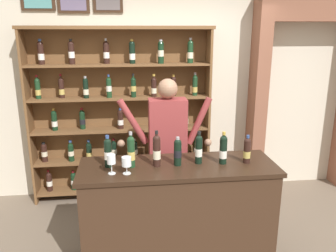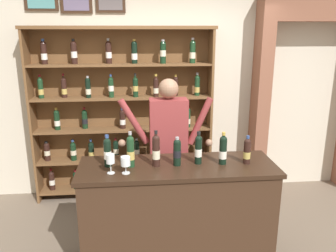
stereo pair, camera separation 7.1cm
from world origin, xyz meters
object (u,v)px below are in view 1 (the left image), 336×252
wine_shelf (121,112)px  tasting_bottle_grappa (178,152)px  tasting_bottle_rosso (157,150)px  tasting_bottle_riserva (199,149)px  tasting_counter (178,213)px  tasting_bottle_prosecco (247,150)px  tasting_bottle_brunello (108,152)px  tasting_bottle_vin_santo (223,149)px  wine_glass_right (111,160)px  shopkeeper (168,139)px  wine_glass_spare (127,163)px  tasting_bottle_chianti (131,151)px

wine_shelf → tasting_bottle_grappa: 1.56m
wine_shelf → tasting_bottle_rosso: wine_shelf is taller
tasting_bottle_rosso → tasting_bottle_riserva: size_ratio=1.09×
tasting_bottle_rosso → tasting_counter: bearing=-0.8°
tasting_counter → tasting_bottle_prosecco: (0.64, -0.01, 0.62)m
wine_shelf → tasting_bottle_rosso: 1.50m
tasting_counter → tasting_bottle_brunello: bearing=176.9°
tasting_bottle_vin_santo → wine_glass_right: tasting_bottle_vin_santo is taller
wine_shelf → shopkeeper: wine_shelf is taller
tasting_bottle_grappa → tasting_bottle_riserva: size_ratio=0.88×
shopkeeper → tasting_bottle_prosecco: size_ratio=6.34×
tasting_bottle_prosecco → tasting_counter: bearing=178.7°
tasting_counter → wine_glass_spare: size_ratio=11.93×
shopkeeper → tasting_bottle_chianti: (-0.40, -0.62, 0.09)m
tasting_counter → tasting_bottle_grappa: bearing=-150.7°
tasting_bottle_brunello → tasting_bottle_prosecco: size_ratio=1.11×
tasting_bottle_prosecco → tasting_bottle_rosso: bearing=178.8°
shopkeeper → tasting_bottle_prosecco: bearing=-44.2°
wine_glass_right → tasting_bottle_vin_santo: bearing=6.8°
tasting_bottle_prosecco → wine_glass_spare: (-1.11, -0.13, -0.02)m
shopkeeper → tasting_bottle_rosso: 0.66m
wine_shelf → tasting_bottle_rosso: (0.34, -1.46, -0.02)m
shopkeeper → tasting_bottle_riserva: size_ratio=5.52×
shopkeeper → tasting_bottle_brunello: (-0.61, -0.60, 0.09)m
tasting_bottle_rosso → tasting_bottle_riserva: (0.39, 0.02, -0.01)m
shopkeeper → wine_glass_spare: size_ratio=11.18×
tasting_bottle_chianti → tasting_bottle_prosecco: (1.07, -0.03, -0.03)m
tasting_bottle_prosecco → wine_glass_right: size_ratio=1.54×
tasting_bottle_grappa → tasting_bottle_vin_santo: (0.42, -0.01, 0.01)m
wine_shelf → tasting_bottle_chianti: (0.11, -1.45, -0.02)m
wine_glass_spare → wine_glass_right: bearing=174.3°
wine_shelf → tasting_bottle_prosecco: (1.18, -1.47, -0.05)m
tasting_bottle_riserva → tasting_bottle_prosecco: size_ratio=1.15×
shopkeeper → wine_glass_right: size_ratio=9.74×
wine_glass_spare → wine_glass_right: (-0.13, 0.01, 0.02)m
tasting_counter → tasting_bottle_vin_santo: 0.76m
tasting_counter → tasting_bottle_rosso: size_ratio=5.42×
tasting_bottle_riserva → tasting_bottle_prosecco: bearing=-5.1°
wine_glass_spare → wine_glass_right: wine_glass_right is taller
tasting_bottle_chianti → wine_glass_right: size_ratio=1.88×
tasting_bottle_chianti → wine_glass_spare: tasting_bottle_chianti is taller
tasting_bottle_riserva → tasting_bottle_prosecco: 0.45m
tasting_counter → tasting_bottle_rosso: 0.68m
tasting_bottle_brunello → tasting_bottle_chianti: size_ratio=0.91×
tasting_counter → tasting_bottle_chianti: bearing=178.4°
tasting_bottle_brunello → wine_shelf: bearing=86.0°
shopkeeper → wine_glass_spare: shopkeeper is taller
wine_shelf → tasting_counter: wine_shelf is taller
wine_glass_spare → tasting_bottle_chianti: bearing=74.5°
tasting_bottle_chianti → wine_glass_spare: (-0.04, -0.15, -0.05)m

